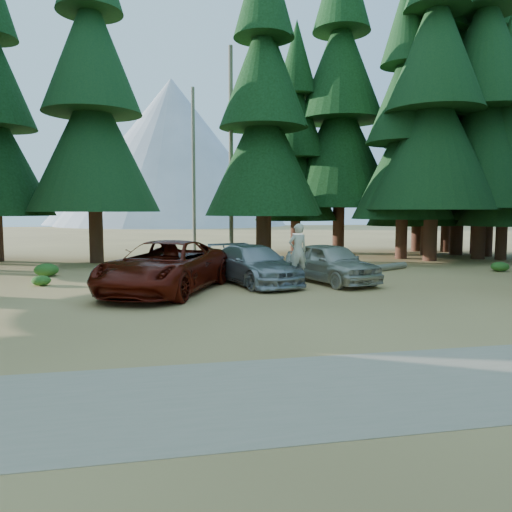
# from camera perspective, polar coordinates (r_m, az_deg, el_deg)

# --- Properties ---
(ground) EXTENTS (160.00, 160.00, 0.00)m
(ground) POSITION_cam_1_polar(r_m,az_deg,el_deg) (14.56, 2.70, -6.08)
(ground) COLOR #A77E47
(ground) RESTS_ON ground
(gravel_strip) EXTENTS (26.00, 3.50, 0.01)m
(gravel_strip) POSITION_cam_1_polar(r_m,az_deg,el_deg) (8.62, 13.67, -14.22)
(gravel_strip) COLOR tan
(gravel_strip) RESTS_ON ground
(forest_belt_north) EXTENTS (36.00, 7.00, 22.00)m
(forest_belt_north) POSITION_cam_1_polar(r_m,az_deg,el_deg) (29.19, -4.52, -0.40)
(forest_belt_north) COLOR black
(forest_belt_north) RESTS_ON ground
(snag_front) EXTENTS (0.24, 0.24, 12.00)m
(snag_front) POSITION_cam_1_polar(r_m,az_deg,el_deg) (28.84, -2.87, 11.48)
(snag_front) COLOR #696454
(snag_front) RESTS_ON ground
(snag_back) EXTENTS (0.20, 0.20, 10.00)m
(snag_back) POSITION_cam_1_polar(r_m,az_deg,el_deg) (30.01, -7.13, 9.29)
(snag_back) COLOR #696454
(snag_back) RESTS_ON ground
(mountain_peak) EXTENTS (48.00, 50.00, 28.00)m
(mountain_peak) POSITION_cam_1_polar(r_m,az_deg,el_deg) (102.56, -11.10, 10.64)
(mountain_peak) COLOR #999AA1
(mountain_peak) RESTS_ON ground
(red_pickup) EXTENTS (5.42, 7.14, 1.80)m
(red_pickup) POSITION_cam_1_polar(r_m,az_deg,el_deg) (17.65, -10.39, -1.21)
(red_pickup) COLOR #5A1107
(red_pickup) RESTS_ON ground
(silver_minivan_center) EXTENTS (3.47, 5.56, 1.50)m
(silver_minivan_center) POSITION_cam_1_polar(r_m,az_deg,el_deg) (19.40, -0.23, -1.00)
(silver_minivan_center) COLOR #989CA0
(silver_minivan_center) RESTS_ON ground
(silver_minivan_right) EXTENTS (3.07, 4.98, 1.58)m
(silver_minivan_right) POSITION_cam_1_polar(r_m,az_deg,el_deg) (19.88, 8.56, -0.78)
(silver_minivan_right) COLOR #B9B4A5
(silver_minivan_right) RESTS_ON ground
(frisbee_player) EXTENTS (0.80, 0.60, 1.99)m
(frisbee_player) POSITION_cam_1_polar(r_m,az_deg,el_deg) (18.26, 4.80, 0.62)
(frisbee_player) COLOR beige
(frisbee_player) RESTS_ON ground
(log_left) EXTENTS (4.39, 0.65, 0.31)m
(log_left) POSITION_cam_1_polar(r_m,az_deg,el_deg) (21.24, -4.00, -2.08)
(log_left) COLOR #696454
(log_left) RESTS_ON ground
(log_mid) EXTENTS (3.56, 0.43, 0.29)m
(log_mid) POSITION_cam_1_polar(r_m,az_deg,el_deg) (24.55, -7.49, -1.15)
(log_mid) COLOR #696454
(log_mid) RESTS_ON ground
(log_right) EXTENTS (4.51, 2.77, 0.32)m
(log_right) POSITION_cam_1_polar(r_m,az_deg,el_deg) (23.73, 13.37, -1.43)
(log_right) COLOR #696454
(log_right) RESTS_ON ground
(shrub_far_left) EXTENTS (1.02, 1.02, 0.56)m
(shrub_far_left) POSITION_cam_1_polar(r_m,az_deg,el_deg) (23.50, -22.84, -1.47)
(shrub_far_left) COLOR #26661E
(shrub_far_left) RESTS_ON ground
(shrub_left) EXTENTS (1.14, 1.14, 0.63)m
(shrub_left) POSITION_cam_1_polar(r_m,az_deg,el_deg) (23.51, -6.36, -1.01)
(shrub_left) COLOR #26661E
(shrub_left) RESTS_ON ground
(shrub_center_left) EXTENTS (1.17, 1.17, 0.64)m
(shrub_center_left) POSITION_cam_1_polar(r_m,az_deg,el_deg) (22.38, -11.29, -1.37)
(shrub_center_left) COLOR #26661E
(shrub_center_left) RESTS_ON ground
(shrub_center_right) EXTENTS (1.03, 1.03, 0.57)m
(shrub_center_right) POSITION_cam_1_polar(r_m,az_deg,el_deg) (23.13, 5.01, -1.17)
(shrub_center_right) COLOR #26661E
(shrub_center_right) RESTS_ON ground
(shrub_right) EXTENTS (0.99, 0.99, 0.54)m
(shrub_right) POSITION_cam_1_polar(r_m,az_deg,el_deg) (21.82, 0.66, -1.57)
(shrub_right) COLOR #26661E
(shrub_right) RESTS_ON ground
(shrub_far_right) EXTENTS (1.27, 1.27, 0.70)m
(shrub_far_right) POSITION_cam_1_polar(r_m,az_deg,el_deg) (25.04, 5.37, -0.54)
(shrub_far_right) COLOR #26661E
(shrub_far_right) RESTS_ON ground
(shrub_edge_west) EXTENTS (0.71, 0.71, 0.39)m
(shrub_edge_west) POSITION_cam_1_polar(r_m,az_deg,el_deg) (20.68, -23.34, -2.59)
(shrub_edge_west) COLOR #26661E
(shrub_edge_west) RESTS_ON ground
(shrub_edge_east) EXTENTS (0.81, 0.81, 0.45)m
(shrub_edge_east) POSITION_cam_1_polar(r_m,az_deg,el_deg) (26.05, 26.11, -1.10)
(shrub_edge_east) COLOR #26661E
(shrub_edge_east) RESTS_ON ground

